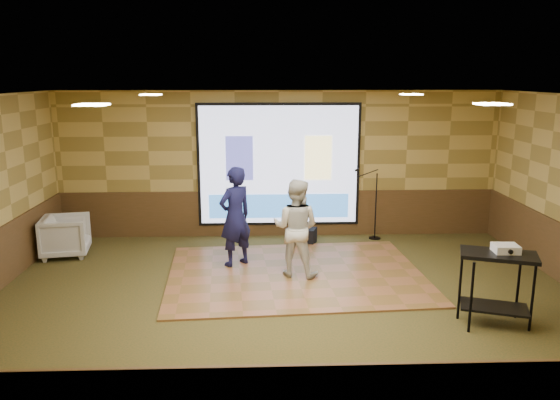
{
  "coord_description": "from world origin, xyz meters",
  "views": [
    {
      "loc": [
        -0.39,
        -7.55,
        3.27
      ],
      "look_at": [
        -0.06,
        1.11,
        1.3
      ],
      "focal_mm": 35.0,
      "sensor_mm": 36.0,
      "label": 1
    }
  ],
  "objects_px": {
    "mic_stand": "(373,215)",
    "duffel_bag": "(303,235)",
    "projector_screen": "(279,166)",
    "player_right": "(296,228)",
    "player_left": "(235,217)",
    "banquet_chair": "(66,236)",
    "dance_floor": "(296,274)",
    "projector": "(506,248)",
    "av_table": "(497,274)"
  },
  "relations": [
    {
      "from": "av_table",
      "to": "duffel_bag",
      "type": "relative_size",
      "value": 2.06
    },
    {
      "from": "player_right",
      "to": "mic_stand",
      "type": "height_order",
      "value": "player_right"
    },
    {
      "from": "banquet_chair",
      "to": "duffel_bag",
      "type": "xyz_separation_m",
      "value": [
        4.47,
        0.63,
        -0.23
      ]
    },
    {
      "from": "projector_screen",
      "to": "player_left",
      "type": "xyz_separation_m",
      "value": [
        -0.82,
        -1.84,
        -0.57
      ]
    },
    {
      "from": "dance_floor",
      "to": "mic_stand",
      "type": "height_order",
      "value": "mic_stand"
    },
    {
      "from": "projector_screen",
      "to": "banquet_chair",
      "type": "distance_m",
      "value": 4.3
    },
    {
      "from": "banquet_chair",
      "to": "duffel_bag",
      "type": "height_order",
      "value": "banquet_chair"
    },
    {
      "from": "dance_floor",
      "to": "player_right",
      "type": "distance_m",
      "value": 0.83
    },
    {
      "from": "player_left",
      "to": "projector",
      "type": "bearing_deg",
      "value": 108.56
    },
    {
      "from": "dance_floor",
      "to": "player_left",
      "type": "distance_m",
      "value": 1.44
    },
    {
      "from": "dance_floor",
      "to": "duffel_bag",
      "type": "height_order",
      "value": "duffel_bag"
    },
    {
      "from": "dance_floor",
      "to": "banquet_chair",
      "type": "bearing_deg",
      "value": 164.39
    },
    {
      "from": "duffel_bag",
      "to": "banquet_chair",
      "type": "bearing_deg",
      "value": -171.95
    },
    {
      "from": "player_right",
      "to": "av_table",
      "type": "height_order",
      "value": "player_right"
    },
    {
      "from": "projector",
      "to": "mic_stand",
      "type": "distance_m",
      "value": 4.14
    },
    {
      "from": "dance_floor",
      "to": "duffel_bag",
      "type": "relative_size",
      "value": 8.64
    },
    {
      "from": "player_right",
      "to": "banquet_chair",
      "type": "xyz_separation_m",
      "value": [
        -4.19,
        1.23,
        -0.46
      ]
    },
    {
      "from": "projector_screen",
      "to": "player_left",
      "type": "relative_size",
      "value": 1.9
    },
    {
      "from": "projector_screen",
      "to": "dance_floor",
      "type": "xyz_separation_m",
      "value": [
        0.2,
        -2.31,
        -1.46
      ]
    },
    {
      "from": "player_right",
      "to": "mic_stand",
      "type": "xyz_separation_m",
      "value": [
        1.72,
        2.11,
        -0.35
      ]
    },
    {
      "from": "dance_floor",
      "to": "player_left",
      "type": "bearing_deg",
      "value": 155.05
    },
    {
      "from": "projector_screen",
      "to": "mic_stand",
      "type": "bearing_deg",
      "value": -7.88
    },
    {
      "from": "player_left",
      "to": "banquet_chair",
      "type": "height_order",
      "value": "player_left"
    },
    {
      "from": "mic_stand",
      "to": "duffel_bag",
      "type": "xyz_separation_m",
      "value": [
        -1.44,
        -0.24,
        -0.34
      ]
    },
    {
      "from": "projector_screen",
      "to": "av_table",
      "type": "bearing_deg",
      "value": -57.52
    },
    {
      "from": "player_right",
      "to": "av_table",
      "type": "bearing_deg",
      "value": 162.63
    },
    {
      "from": "player_left",
      "to": "banquet_chair",
      "type": "bearing_deg",
      "value": -50.23
    },
    {
      "from": "player_left",
      "to": "av_table",
      "type": "xyz_separation_m",
      "value": [
        3.56,
        -2.46,
        -0.19
      ]
    },
    {
      "from": "projector_screen",
      "to": "player_left",
      "type": "height_order",
      "value": "projector_screen"
    },
    {
      "from": "player_left",
      "to": "mic_stand",
      "type": "distance_m",
      "value": 3.18
    },
    {
      "from": "player_right",
      "to": "av_table",
      "type": "distance_m",
      "value": 3.19
    },
    {
      "from": "player_left",
      "to": "mic_stand",
      "type": "bearing_deg",
      "value": 172.05
    },
    {
      "from": "av_table",
      "to": "player_left",
      "type": "bearing_deg",
      "value": 145.33
    },
    {
      "from": "projector_screen",
      "to": "banquet_chair",
      "type": "xyz_separation_m",
      "value": [
        -4.0,
        -1.14,
        -1.1
      ]
    },
    {
      "from": "player_left",
      "to": "banquet_chair",
      "type": "relative_size",
      "value": 2.1
    },
    {
      "from": "player_right",
      "to": "player_left",
      "type": "bearing_deg",
      "value": -7.99
    },
    {
      "from": "projector_screen",
      "to": "player_right",
      "type": "distance_m",
      "value": 2.46
    },
    {
      "from": "dance_floor",
      "to": "projector",
      "type": "distance_m",
      "value": 3.44
    },
    {
      "from": "player_right",
      "to": "dance_floor",
      "type": "bearing_deg",
      "value": -76.88
    },
    {
      "from": "player_right",
      "to": "projector",
      "type": "distance_m",
      "value": 3.25
    },
    {
      "from": "player_left",
      "to": "player_right",
      "type": "xyz_separation_m",
      "value": [
        1.02,
        -0.53,
        -0.06
      ]
    },
    {
      "from": "av_table",
      "to": "mic_stand",
      "type": "height_order",
      "value": "mic_stand"
    },
    {
      "from": "projector",
      "to": "banquet_chair",
      "type": "relative_size",
      "value": 0.38
    },
    {
      "from": "av_table",
      "to": "duffel_bag",
      "type": "bearing_deg",
      "value": 120.84
    },
    {
      "from": "projector",
      "to": "duffel_bag",
      "type": "bearing_deg",
      "value": 125.55
    },
    {
      "from": "player_right",
      "to": "mic_stand",
      "type": "relative_size",
      "value": 1.1
    },
    {
      "from": "mic_stand",
      "to": "duffel_bag",
      "type": "distance_m",
      "value": 1.5
    },
    {
      "from": "dance_floor",
      "to": "player_right",
      "type": "relative_size",
      "value": 2.61
    },
    {
      "from": "projector_screen",
      "to": "mic_stand",
      "type": "relative_size",
      "value": 2.25
    },
    {
      "from": "projector",
      "to": "av_table",
      "type": "bearing_deg",
      "value": -158.62
    }
  ]
}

